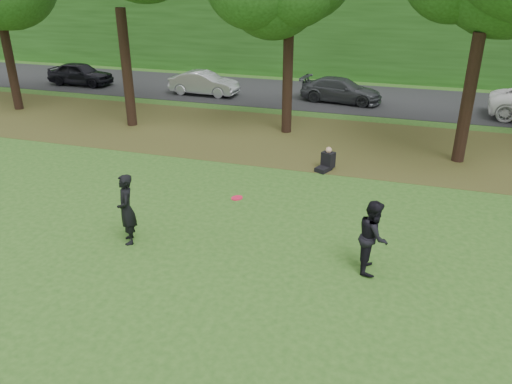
# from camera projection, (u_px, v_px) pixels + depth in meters

# --- Properties ---
(ground) EXTENTS (120.00, 120.00, 0.00)m
(ground) POSITION_uv_depth(u_px,v_px,m) (258.00, 366.00, 9.03)
(ground) COLOR #275119
(ground) RESTS_ON ground
(leaf_litter) EXTENTS (60.00, 7.00, 0.01)m
(leaf_litter) POSITION_uv_depth(u_px,v_px,m) (352.00, 145.00, 20.34)
(leaf_litter) COLOR #473019
(leaf_litter) RESTS_ON ground
(street) EXTENTS (70.00, 7.00, 0.02)m
(street) POSITION_uv_depth(u_px,v_px,m) (371.00, 99.00, 27.30)
(street) COLOR black
(street) RESTS_ON ground
(far_hedge) EXTENTS (70.00, 3.00, 5.00)m
(far_hedge) POSITION_uv_depth(u_px,v_px,m) (384.00, 39.00, 31.50)
(far_hedge) COLOR #1E4513
(far_hedge) RESTS_ON ground
(player_left) EXTENTS (0.76, 0.82, 1.89)m
(player_left) POSITION_uv_depth(u_px,v_px,m) (126.00, 209.00, 12.76)
(player_left) COLOR black
(player_left) RESTS_ON ground
(player_right) EXTENTS (0.77, 0.94, 1.79)m
(player_right) POSITION_uv_depth(u_px,v_px,m) (373.00, 236.00, 11.58)
(player_right) COLOR black
(player_right) RESTS_ON ground
(parked_cars) EXTENTS (37.07, 3.54, 1.50)m
(parked_cars) POSITION_uv_depth(u_px,v_px,m) (400.00, 95.00, 25.15)
(parked_cars) COLOR black
(parked_cars) RESTS_ON street
(frisbee) EXTENTS (0.36, 0.35, 0.06)m
(frisbee) POSITION_uv_depth(u_px,v_px,m) (237.00, 198.00, 11.59)
(frisbee) COLOR red
(frisbee) RESTS_ON ground
(seated_person) EXTENTS (0.67, 0.83, 0.83)m
(seated_person) POSITION_uv_depth(u_px,v_px,m) (327.00, 161.00, 17.70)
(seated_person) COLOR black
(seated_person) RESTS_ON ground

